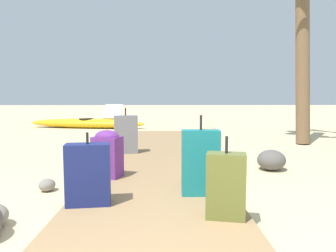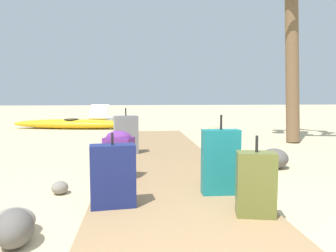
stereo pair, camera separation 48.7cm
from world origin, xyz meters
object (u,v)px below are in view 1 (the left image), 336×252
object	(u,v)px
suitcase_navy	(88,174)
suitcase_teal	(201,163)
suitcase_olive	(226,186)
backpack_tan	(209,146)
lounge_chair	(116,117)
suitcase_grey	(126,134)
kayak	(86,123)
backpack_purple	(107,153)

from	to	relation	value
suitcase_navy	suitcase_teal	distance (m)	1.12
suitcase_teal	suitcase_olive	bearing A→B (deg)	-77.52
backpack_tan	lounge_chair	distance (m)	7.34
suitcase_grey	kayak	distance (m)	5.53
suitcase_olive	backpack_tan	distance (m)	2.00
suitcase_navy	kayak	distance (m)	8.17
backpack_tan	suitcase_grey	size ratio (longest dim) A/B	0.71
suitcase_grey	lounge_chair	world-z (taller)	suitcase_grey
suitcase_navy	backpack_purple	bearing A→B (deg)	89.99
backpack_purple	suitcase_grey	world-z (taller)	suitcase_grey
backpack_tan	suitcase_teal	bearing A→B (deg)	-101.24
suitcase_navy	backpack_tan	world-z (taller)	suitcase_navy
suitcase_grey	backpack_purple	bearing A→B (deg)	-91.19
suitcase_grey	kayak	size ratio (longest dim) A/B	0.20
backpack_purple	suitcase_teal	bearing A→B (deg)	-34.87
suitcase_navy	lounge_chair	distance (m)	8.66
suitcase_teal	backpack_tan	bearing A→B (deg)	78.76
suitcase_olive	backpack_tan	world-z (taller)	suitcase_olive
suitcase_navy	suitcase_grey	distance (m)	2.76
suitcase_olive	lounge_chair	xyz separation A→B (m)	(-2.20, 8.96, -0.03)
backpack_purple	suitcase_grey	distance (m)	1.71
suitcase_olive	kayak	distance (m)	8.86
backpack_tan	suitcase_grey	distance (m)	1.73
suitcase_teal	suitcase_grey	size ratio (longest dim) A/B	1.03
backpack_purple	kayak	size ratio (longest dim) A/B	0.15
backpack_purple	suitcase_olive	size ratio (longest dim) A/B	0.86
lounge_chair	kayak	xyz separation A→B (m)	(-0.90, -0.66, -0.17)
suitcase_olive	lounge_chair	distance (m)	9.22
suitcase_grey	suitcase_olive	bearing A→B (deg)	-69.05
suitcase_navy	backpack_tan	distance (m)	2.13
suitcase_teal	kayak	size ratio (longest dim) A/B	0.21
suitcase_olive	suitcase_teal	distance (m)	0.66
suitcase_olive	kayak	xyz separation A→B (m)	(-3.10, 8.30, -0.20)
suitcase_navy	suitcase_teal	size ratio (longest dim) A/B	0.83
suitcase_olive	suitcase_grey	xyz separation A→B (m)	(-1.19, 3.11, 0.06)
backpack_tan	suitcase_teal	xyz separation A→B (m)	(-0.27, -1.36, 0.04)
suitcase_navy	lounge_chair	size ratio (longest dim) A/B	0.43
backpack_purple	suitcase_teal	distance (m)	1.32
suitcase_navy	suitcase_teal	bearing A→B (deg)	15.10
backpack_purple	backpack_tan	bearing A→B (deg)	23.95
suitcase_navy	kayak	xyz separation A→B (m)	(-1.87, 7.95, -0.21)
suitcase_teal	kayak	xyz separation A→B (m)	(-2.96, 7.66, -0.26)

